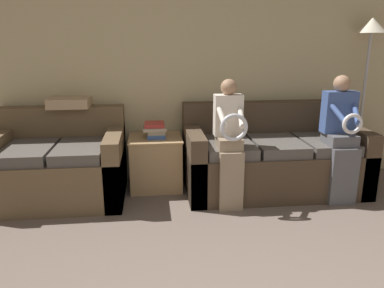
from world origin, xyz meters
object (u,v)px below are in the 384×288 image
(side_shelf, at_px, (156,162))
(couch_main, at_px, (272,159))
(couch_side, at_px, (59,167))
(throw_pillow, at_px, (70,102))
(child_left_seated, at_px, (230,138))
(child_right_seated, at_px, (341,135))
(book_stack, at_px, (155,130))
(floor_lamp, at_px, (370,46))

(side_shelf, bearing_deg, couch_main, -7.77)
(couch_side, relative_size, throw_pillow, 3.10)
(child_left_seated, relative_size, child_right_seated, 0.98)
(throw_pillow, bearing_deg, child_left_seated, -24.07)
(couch_main, xyz_separation_m, book_stack, (-1.25, 0.17, 0.32))
(couch_side, distance_m, child_right_seated, 2.85)
(floor_lamp, bearing_deg, child_left_seated, -158.90)
(couch_main, relative_size, child_left_seated, 1.53)
(couch_main, relative_size, floor_lamp, 1.03)
(child_right_seated, bearing_deg, child_left_seated, -179.68)
(child_right_seated, xyz_separation_m, throw_pillow, (-2.71, 0.70, 0.26))
(child_right_seated, bearing_deg, couch_side, 172.51)
(floor_lamp, xyz_separation_m, throw_pillow, (-3.28, 0.06, -0.57))
(couch_side, xyz_separation_m, side_shelf, (0.99, 0.18, -0.04))
(side_shelf, bearing_deg, child_right_seated, -16.76)
(child_left_seated, height_order, throw_pillow, child_left_seated)
(child_left_seated, height_order, side_shelf, child_left_seated)
(child_right_seated, height_order, floor_lamp, floor_lamp)
(couch_main, height_order, floor_lamp, floor_lamp)
(side_shelf, bearing_deg, throw_pillow, 170.09)
(floor_lamp, bearing_deg, couch_side, -175.30)
(child_left_seated, height_order, floor_lamp, floor_lamp)
(couch_main, bearing_deg, floor_lamp, 13.45)
(side_shelf, distance_m, book_stack, 0.36)
(couch_main, relative_size, child_right_seated, 1.50)
(couch_main, height_order, book_stack, couch_main)
(book_stack, bearing_deg, couch_side, -169.98)
(couch_side, distance_m, side_shelf, 1.00)
(couch_side, height_order, child_left_seated, child_left_seated)
(couch_main, xyz_separation_m, floor_lamp, (1.13, 0.27, 1.19))
(child_right_seated, relative_size, side_shelf, 2.20)
(side_shelf, height_order, throw_pillow, throw_pillow)
(child_left_seated, xyz_separation_m, side_shelf, (-0.70, 0.55, -0.39))
(throw_pillow, bearing_deg, child_right_seated, -14.55)
(couch_side, relative_size, book_stack, 4.43)
(couch_side, height_order, side_shelf, couch_side)
(couch_side, height_order, throw_pillow, throw_pillow)
(book_stack, bearing_deg, floor_lamp, 2.47)
(side_shelf, relative_size, throw_pillow, 1.36)
(book_stack, bearing_deg, throw_pillow, 169.92)
(side_shelf, relative_size, book_stack, 1.94)
(side_shelf, bearing_deg, book_stack, -39.67)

